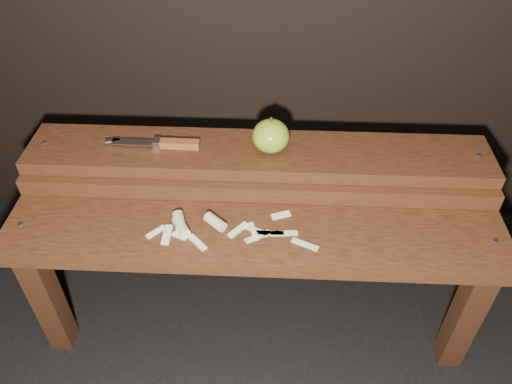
{
  "coord_description": "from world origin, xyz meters",
  "views": [
    {
      "loc": [
        0.04,
        -0.86,
        1.27
      ],
      "look_at": [
        0.0,
        0.06,
        0.45
      ],
      "focal_mm": 35.0,
      "sensor_mm": 36.0,
      "label": 1
    }
  ],
  "objects_px": {
    "knife": "(168,144)",
    "bench_front_tier": "(254,255)",
    "bench_rear_tier": "(258,176)",
    "apple": "(271,136)"
  },
  "relations": [
    {
      "from": "apple",
      "to": "knife",
      "type": "height_order",
      "value": "apple"
    },
    {
      "from": "apple",
      "to": "bench_rear_tier",
      "type": "bearing_deg",
      "value": -172.31
    },
    {
      "from": "apple",
      "to": "knife",
      "type": "relative_size",
      "value": 0.39
    },
    {
      "from": "bench_rear_tier",
      "to": "knife",
      "type": "relative_size",
      "value": 4.84
    },
    {
      "from": "bench_rear_tier",
      "to": "apple",
      "type": "relative_size",
      "value": 12.39
    },
    {
      "from": "bench_rear_tier",
      "to": "knife",
      "type": "distance_m",
      "value": 0.25
    },
    {
      "from": "knife",
      "to": "bench_front_tier",
      "type": "bearing_deg",
      "value": -44.69
    },
    {
      "from": "bench_rear_tier",
      "to": "knife",
      "type": "xyz_separation_m",
      "value": [
        -0.23,
        0.0,
        0.1
      ]
    },
    {
      "from": "bench_rear_tier",
      "to": "knife",
      "type": "height_order",
      "value": "knife"
    },
    {
      "from": "bench_front_tier",
      "to": "knife",
      "type": "height_order",
      "value": "knife"
    }
  ]
}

